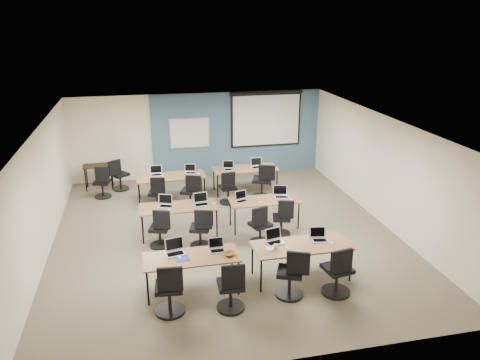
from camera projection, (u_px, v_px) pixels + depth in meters
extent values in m
cube|color=#6B6354|center=(225.00, 234.00, 11.28)|extent=(8.00, 9.00, 0.02)
cube|color=white|center=(224.00, 124.00, 10.38)|extent=(8.00, 9.00, 0.02)
cube|color=beige|center=(199.00, 135.00, 14.97)|extent=(8.00, 0.04, 2.70)
cube|color=beige|center=(283.00, 285.00, 6.68)|extent=(8.00, 0.04, 2.70)
cube|color=beige|center=(41.00, 195.00, 10.02)|extent=(0.04, 9.00, 2.70)
cube|color=beige|center=(382.00, 170.00, 11.64)|extent=(0.04, 9.00, 2.70)
cube|color=#3D5977|center=(237.00, 134.00, 15.20)|extent=(5.50, 0.04, 2.70)
cube|color=silver|center=(190.00, 133.00, 14.81)|extent=(1.28, 0.02, 0.98)
cube|color=white|center=(190.00, 133.00, 14.80)|extent=(1.20, 0.02, 0.90)
cube|color=black|center=(266.00, 119.00, 15.18)|extent=(2.32, 0.03, 1.82)
cube|color=white|center=(266.00, 120.00, 15.19)|extent=(2.20, 0.02, 1.62)
cylinder|color=black|center=(267.00, 93.00, 14.89)|extent=(2.40, 0.10, 0.10)
cube|color=#A57C45|center=(191.00, 257.00, 8.74)|extent=(1.80, 0.75, 0.03)
cylinder|color=black|center=(148.00, 289.00, 8.40)|extent=(0.04, 0.04, 0.70)
cylinder|color=black|center=(239.00, 278.00, 8.74)|extent=(0.04, 0.04, 0.70)
cylinder|color=black|center=(147.00, 271.00, 8.98)|extent=(0.04, 0.04, 0.70)
cylinder|color=black|center=(232.00, 262.00, 9.32)|extent=(0.04, 0.04, 0.70)
cube|color=#A55B2B|center=(302.00, 245.00, 9.19)|extent=(1.94, 0.81, 0.03)
cylinder|color=black|center=(261.00, 276.00, 8.81)|extent=(0.04, 0.04, 0.70)
cylinder|color=black|center=(351.00, 265.00, 9.18)|extent=(0.04, 0.04, 0.70)
cylinder|color=black|center=(252.00, 258.00, 9.44)|extent=(0.04, 0.04, 0.70)
cylinder|color=black|center=(337.00, 249.00, 9.81)|extent=(0.04, 0.04, 0.70)
cube|color=olive|center=(178.00, 207.00, 11.03)|extent=(1.84, 0.77, 0.03)
cylinder|color=black|center=(143.00, 230.00, 10.68)|extent=(0.04, 0.04, 0.70)
cylinder|color=black|center=(217.00, 223.00, 11.03)|extent=(0.04, 0.04, 0.70)
cylinder|color=black|center=(142.00, 219.00, 11.28)|extent=(0.04, 0.04, 0.70)
cylinder|color=black|center=(212.00, 213.00, 11.63)|extent=(0.04, 0.04, 0.70)
cube|color=brown|center=(264.00, 200.00, 11.42)|extent=(1.71, 0.71, 0.03)
cylinder|color=black|center=(235.00, 222.00, 11.11)|extent=(0.04, 0.04, 0.70)
cylinder|color=black|center=(299.00, 216.00, 11.43)|extent=(0.04, 0.04, 0.70)
cylinder|color=black|center=(230.00, 212.00, 11.65)|extent=(0.04, 0.04, 0.70)
cylinder|color=black|center=(291.00, 207.00, 11.97)|extent=(0.04, 0.04, 0.70)
cube|color=#A77E45|center=(171.00, 176.00, 13.11)|extent=(1.92, 0.80, 0.03)
cylinder|color=black|center=(139.00, 195.00, 12.74)|extent=(0.04, 0.04, 0.70)
cylinder|color=black|center=(205.00, 190.00, 13.10)|extent=(0.04, 0.04, 0.70)
cylinder|color=black|center=(139.00, 187.00, 13.36)|extent=(0.04, 0.04, 0.70)
cylinder|color=black|center=(201.00, 182.00, 13.73)|extent=(0.04, 0.04, 0.70)
cube|color=olive|center=(245.00, 169.00, 13.77)|extent=(1.89, 0.79, 0.03)
cylinder|color=black|center=(218.00, 186.00, 13.40)|extent=(0.04, 0.04, 0.70)
cylinder|color=black|center=(277.00, 182.00, 13.76)|extent=(0.04, 0.04, 0.70)
cylinder|color=black|center=(214.00, 179.00, 14.02)|extent=(0.04, 0.04, 0.70)
cylinder|color=black|center=(271.00, 175.00, 14.38)|extent=(0.04, 0.04, 0.70)
cube|color=silver|center=(175.00, 254.00, 8.81)|extent=(0.36, 0.26, 0.02)
cube|color=black|center=(175.00, 254.00, 8.79)|extent=(0.31, 0.15, 0.00)
cube|color=silver|center=(174.00, 244.00, 8.90)|extent=(0.36, 0.07, 0.25)
cube|color=black|center=(174.00, 244.00, 8.89)|extent=(0.32, 0.05, 0.20)
ellipsoid|color=white|center=(180.00, 257.00, 8.68)|extent=(0.09, 0.12, 0.04)
cylinder|color=black|center=(170.00, 311.00, 8.32)|extent=(0.54, 0.54, 0.05)
cylinder|color=black|center=(170.00, 300.00, 8.25)|extent=(0.06, 0.06, 0.47)
cube|color=black|center=(169.00, 287.00, 8.15)|extent=(0.47, 0.47, 0.08)
cube|color=black|center=(170.00, 279.00, 7.87)|extent=(0.43, 0.06, 0.44)
cube|color=#AEAEAE|center=(217.00, 251.00, 8.92)|extent=(0.30, 0.22, 0.02)
cube|color=black|center=(217.00, 251.00, 8.90)|extent=(0.25, 0.13, 0.00)
cube|color=#AEAEAE|center=(216.00, 243.00, 8.99)|extent=(0.30, 0.06, 0.21)
cube|color=black|center=(216.00, 243.00, 8.99)|extent=(0.26, 0.04, 0.17)
ellipsoid|color=white|center=(227.00, 251.00, 8.90)|extent=(0.08, 0.11, 0.03)
cylinder|color=black|center=(231.00, 307.00, 8.42)|extent=(0.51, 0.51, 0.05)
cylinder|color=black|center=(231.00, 298.00, 8.35)|extent=(0.06, 0.06, 0.45)
cube|color=black|center=(231.00, 285.00, 8.26)|extent=(0.45, 0.45, 0.08)
cube|color=black|center=(233.00, 277.00, 7.98)|extent=(0.41, 0.06, 0.44)
cube|color=#AFAFAF|center=(275.00, 243.00, 9.24)|extent=(0.35, 0.25, 0.02)
cube|color=black|center=(275.00, 243.00, 9.22)|extent=(0.29, 0.15, 0.00)
cube|color=#AFAFAF|center=(273.00, 234.00, 9.32)|extent=(0.35, 0.06, 0.24)
cube|color=black|center=(273.00, 234.00, 9.32)|extent=(0.30, 0.05, 0.20)
ellipsoid|color=white|center=(288.00, 248.00, 9.01)|extent=(0.06, 0.10, 0.03)
cylinder|color=black|center=(289.00, 294.00, 8.81)|extent=(0.52, 0.52, 0.05)
cylinder|color=black|center=(289.00, 285.00, 8.74)|extent=(0.06, 0.06, 0.46)
cube|color=black|center=(290.00, 272.00, 8.65)|extent=(0.46, 0.46, 0.08)
cube|color=black|center=(298.00, 263.00, 8.40)|extent=(0.42, 0.06, 0.44)
cube|color=beige|center=(320.00, 240.00, 9.34)|extent=(0.32, 0.23, 0.02)
cube|color=black|center=(320.00, 240.00, 9.32)|extent=(0.27, 0.14, 0.00)
cube|color=beige|center=(318.00, 232.00, 9.41)|extent=(0.32, 0.06, 0.22)
cube|color=black|center=(318.00, 232.00, 9.41)|extent=(0.28, 0.04, 0.18)
ellipsoid|color=white|center=(332.00, 243.00, 9.22)|extent=(0.06, 0.10, 0.03)
cylinder|color=black|center=(336.00, 292.00, 8.89)|extent=(0.55, 0.55, 0.05)
cylinder|color=black|center=(336.00, 282.00, 8.82)|extent=(0.06, 0.06, 0.48)
cube|color=black|center=(337.00, 269.00, 8.72)|extent=(0.48, 0.48, 0.08)
cube|color=black|center=(341.00, 261.00, 8.42)|extent=(0.44, 0.06, 0.44)
cube|color=#A09FA9|center=(166.00, 206.00, 11.00)|extent=(0.34, 0.25, 0.02)
cube|color=black|center=(166.00, 206.00, 10.98)|extent=(0.29, 0.14, 0.00)
cube|color=#A09FA9|center=(165.00, 199.00, 11.08)|extent=(0.34, 0.06, 0.24)
cube|color=black|center=(165.00, 199.00, 11.08)|extent=(0.30, 0.04, 0.19)
ellipsoid|color=white|center=(169.00, 210.00, 10.79)|extent=(0.08, 0.11, 0.03)
cylinder|color=black|center=(160.00, 245.00, 10.68)|extent=(0.47, 0.47, 0.05)
cylinder|color=black|center=(160.00, 238.00, 10.62)|extent=(0.06, 0.06, 0.42)
cube|color=black|center=(159.00, 228.00, 10.54)|extent=(0.42, 0.42, 0.08)
cube|color=black|center=(162.00, 220.00, 10.29)|extent=(0.38, 0.06, 0.44)
cube|color=silver|center=(201.00, 204.00, 11.10)|extent=(0.35, 0.25, 0.02)
cube|color=black|center=(202.00, 204.00, 11.08)|extent=(0.30, 0.15, 0.00)
cube|color=silver|center=(201.00, 197.00, 11.18)|extent=(0.35, 0.06, 0.24)
cube|color=black|center=(201.00, 197.00, 11.18)|extent=(0.31, 0.05, 0.20)
ellipsoid|color=white|center=(213.00, 204.00, 11.15)|extent=(0.09, 0.11, 0.03)
cylinder|color=black|center=(201.00, 246.00, 10.66)|extent=(0.49, 0.49, 0.05)
cylinder|color=black|center=(200.00, 238.00, 10.60)|extent=(0.06, 0.06, 0.43)
cube|color=black|center=(200.00, 228.00, 10.51)|extent=(0.43, 0.43, 0.08)
cube|color=black|center=(203.00, 220.00, 10.26)|extent=(0.39, 0.06, 0.44)
cube|color=#ADADBA|center=(242.00, 201.00, 11.30)|extent=(0.31, 0.22, 0.02)
cube|color=black|center=(242.00, 201.00, 11.28)|extent=(0.26, 0.13, 0.00)
cube|color=#ADADBA|center=(241.00, 195.00, 11.38)|extent=(0.31, 0.06, 0.21)
cube|color=black|center=(241.00, 195.00, 11.37)|extent=(0.27, 0.04, 0.18)
ellipsoid|color=white|center=(260.00, 202.00, 11.23)|extent=(0.06, 0.09, 0.03)
cylinder|color=black|center=(260.00, 242.00, 10.83)|extent=(0.49, 0.49, 0.05)
cylinder|color=black|center=(260.00, 235.00, 10.76)|extent=(0.06, 0.06, 0.43)
cube|color=black|center=(260.00, 224.00, 10.68)|extent=(0.43, 0.43, 0.08)
cube|color=black|center=(260.00, 217.00, 10.40)|extent=(0.40, 0.06, 0.44)
cube|color=silver|center=(282.00, 197.00, 11.55)|extent=(0.36, 0.26, 0.02)
cube|color=black|center=(282.00, 197.00, 11.53)|extent=(0.30, 0.15, 0.00)
cube|color=silver|center=(280.00, 190.00, 11.64)|extent=(0.36, 0.07, 0.25)
cube|color=black|center=(280.00, 190.00, 11.63)|extent=(0.32, 0.05, 0.20)
ellipsoid|color=white|center=(291.00, 199.00, 11.42)|extent=(0.09, 0.12, 0.04)
cylinder|color=black|center=(281.00, 234.00, 11.25)|extent=(0.46, 0.46, 0.05)
cylinder|color=black|center=(281.00, 227.00, 11.19)|extent=(0.06, 0.06, 0.40)
cube|color=black|center=(281.00, 218.00, 11.11)|extent=(0.40, 0.40, 0.08)
cube|color=black|center=(286.00, 209.00, 10.86)|extent=(0.37, 0.06, 0.44)
cube|color=#ABABB8|center=(156.00, 175.00, 13.16)|extent=(0.34, 0.24, 0.02)
cube|color=black|center=(156.00, 175.00, 13.13)|extent=(0.29, 0.14, 0.00)
cube|color=#ABABB8|center=(156.00, 169.00, 13.24)|extent=(0.34, 0.06, 0.23)
cube|color=black|center=(156.00, 169.00, 13.23)|extent=(0.30, 0.04, 0.19)
ellipsoid|color=white|center=(162.00, 176.00, 13.09)|extent=(0.07, 0.10, 0.03)
cylinder|color=black|center=(158.00, 208.00, 12.75)|extent=(0.47, 0.47, 0.05)
cylinder|color=black|center=(157.00, 201.00, 12.69)|extent=(0.06, 0.06, 0.42)
cube|color=black|center=(157.00, 193.00, 12.61)|extent=(0.42, 0.42, 0.08)
cube|color=black|center=(158.00, 185.00, 12.35)|extent=(0.38, 0.06, 0.44)
cube|color=silver|center=(191.00, 173.00, 13.31)|extent=(0.32, 0.23, 0.02)
cube|color=black|center=(191.00, 173.00, 13.29)|extent=(0.27, 0.14, 0.00)
cube|color=silver|center=(190.00, 168.00, 13.39)|extent=(0.32, 0.06, 0.22)
cube|color=black|center=(190.00, 168.00, 13.38)|extent=(0.28, 0.04, 0.18)
ellipsoid|color=white|center=(199.00, 174.00, 13.24)|extent=(0.08, 0.11, 0.04)
cylinder|color=black|center=(191.00, 207.00, 12.80)|extent=(0.52, 0.52, 0.05)
cylinder|color=black|center=(190.00, 200.00, 12.73)|extent=(0.06, 0.06, 0.46)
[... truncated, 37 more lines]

